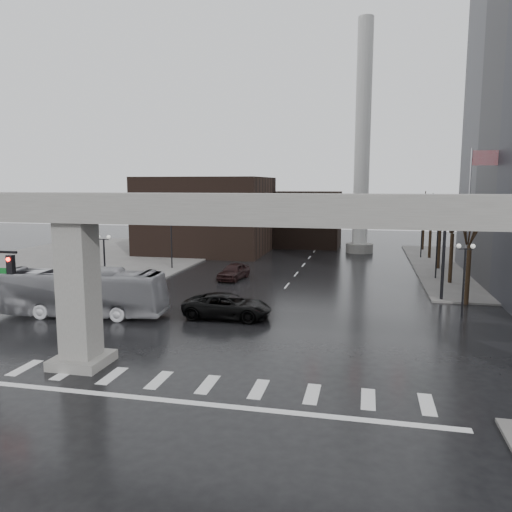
# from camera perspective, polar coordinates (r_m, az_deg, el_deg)

# --- Properties ---
(ground) EXTENTS (160.00, 160.00, 0.00)m
(ground) POSITION_cam_1_polar(r_m,az_deg,el_deg) (24.61, -4.80, -13.55)
(ground) COLOR black
(ground) RESTS_ON ground
(sidewalk_nw) EXTENTS (28.00, 36.00, 0.15)m
(sidewalk_nw) POSITION_cam_1_polar(r_m,az_deg,el_deg) (67.12, -16.91, 0.13)
(sidewalk_nw) COLOR slate
(sidewalk_nw) RESTS_ON ground
(elevated_guideway) EXTENTS (48.00, 2.60, 8.70)m
(elevated_guideway) POSITION_cam_1_polar(r_m,az_deg,el_deg) (22.62, -1.95, 2.54)
(elevated_guideway) COLOR gray
(elevated_guideway) RESTS_ON ground
(building_far_left) EXTENTS (16.00, 14.00, 10.00)m
(building_far_left) POSITION_cam_1_polar(r_m,az_deg,el_deg) (67.26, -5.57, 4.69)
(building_far_left) COLOR black
(building_far_left) RESTS_ON ground
(building_far_mid) EXTENTS (10.00, 10.00, 8.00)m
(building_far_mid) POSITION_cam_1_polar(r_m,az_deg,el_deg) (74.50, 5.70, 4.26)
(building_far_mid) COLOR black
(building_far_mid) RESTS_ON ground
(smokestack) EXTENTS (3.60, 3.60, 30.00)m
(smokestack) POSITION_cam_1_polar(r_m,az_deg,el_deg) (67.93, 12.04, 11.63)
(smokestack) COLOR silver
(smokestack) RESTS_ON ground
(signal_mast_arm) EXTENTS (12.12, 0.43, 8.00)m
(signal_mast_arm) POSITION_cam_1_polar(r_m,az_deg,el_deg) (40.77, 15.49, 3.31)
(signal_mast_arm) COLOR black
(signal_mast_arm) RESTS_ON ground
(flagpole_assembly) EXTENTS (2.06, 0.12, 12.00)m
(flagpole_assembly) POSITION_cam_1_polar(r_m,az_deg,el_deg) (44.61, 23.52, 5.51)
(flagpole_assembly) COLOR silver
(flagpole_assembly) RESTS_ON ground
(lamp_right_0) EXTENTS (1.22, 0.32, 5.11)m
(lamp_right_0) POSITION_cam_1_polar(r_m,az_deg,el_deg) (36.82, 22.73, -1.23)
(lamp_right_0) COLOR black
(lamp_right_0) RESTS_ON ground
(lamp_right_1) EXTENTS (1.22, 0.32, 5.11)m
(lamp_right_1) POSITION_cam_1_polar(r_m,az_deg,el_deg) (50.54, 20.00, 1.32)
(lamp_right_1) COLOR black
(lamp_right_1) RESTS_ON ground
(lamp_right_2) EXTENTS (1.22, 0.32, 5.11)m
(lamp_right_2) POSITION_cam_1_polar(r_m,az_deg,el_deg) (64.37, 18.43, 2.78)
(lamp_right_2) COLOR black
(lamp_right_2) RESTS_ON ground
(lamp_left_0) EXTENTS (1.22, 0.32, 5.11)m
(lamp_left_0) POSITION_cam_1_polar(r_m,az_deg,el_deg) (41.59, -16.95, 0.07)
(lamp_left_0) COLOR black
(lamp_left_0) RESTS_ON ground
(lamp_left_1) EXTENTS (1.22, 0.32, 5.11)m
(lamp_left_1) POSITION_cam_1_polar(r_m,az_deg,el_deg) (54.11, -9.66, 2.13)
(lamp_left_1) COLOR black
(lamp_left_1) RESTS_ON ground
(lamp_left_2) EXTENTS (1.22, 0.32, 5.11)m
(lamp_left_2) POSITION_cam_1_polar(r_m,az_deg,el_deg) (67.21, -5.15, 3.38)
(lamp_left_2) COLOR black
(lamp_left_2) RESTS_ON ground
(tree_right_0) EXTENTS (1.09, 1.58, 7.50)m
(tree_right_0) POSITION_cam_1_polar(r_m,az_deg,el_deg) (41.02, 23.13, -1.32)
(tree_right_0) COLOR black
(tree_right_0) RESTS_ON ground
(tree_right_1) EXTENTS (1.09, 1.61, 7.67)m
(tree_right_1) POSITION_cam_1_polar(r_m,az_deg,el_deg) (48.81, 21.45, 0.28)
(tree_right_1) COLOR black
(tree_right_1) RESTS_ON ground
(tree_right_2) EXTENTS (1.10, 1.63, 7.85)m
(tree_right_2) POSITION_cam_1_polar(r_m,az_deg,el_deg) (56.66, 20.24, 1.44)
(tree_right_2) COLOR black
(tree_right_2) RESTS_ON ground
(tree_right_3) EXTENTS (1.11, 1.66, 8.02)m
(tree_right_3) POSITION_cam_1_polar(r_m,az_deg,el_deg) (64.55, 19.32, 2.31)
(tree_right_3) COLOR black
(tree_right_3) RESTS_ON ground
(tree_right_4) EXTENTS (1.12, 1.69, 8.19)m
(tree_right_4) POSITION_cam_1_polar(r_m,az_deg,el_deg) (72.46, 18.60, 3.00)
(tree_right_4) COLOR black
(tree_right_4) RESTS_ON ground
(pickup_truck) EXTENTS (6.09, 2.90, 1.68)m
(pickup_truck) POSITION_cam_1_polar(r_m,az_deg,el_deg) (34.38, -3.30, -5.72)
(pickup_truck) COLOR black
(pickup_truck) RESTS_ON ground
(city_bus) EXTENTS (12.13, 3.90, 3.32)m
(city_bus) POSITION_cam_1_polar(r_m,az_deg,el_deg) (36.74, -19.43, -3.96)
(city_bus) COLOR #B4B4B9
(city_bus) RESTS_ON ground
(far_car) EXTENTS (2.60, 4.86, 1.57)m
(far_car) POSITION_cam_1_polar(r_m,az_deg,el_deg) (47.97, -2.57, -1.78)
(far_car) COLOR black
(far_car) RESTS_ON ground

